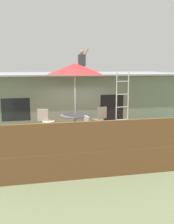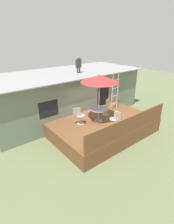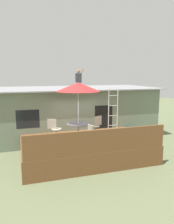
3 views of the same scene
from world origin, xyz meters
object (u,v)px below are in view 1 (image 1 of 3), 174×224
at_px(step_ladder, 122,101).
at_px(person_figure, 82,60).
at_px(patio_chair_right, 99,120).
at_px(patio_chair_left, 46,122).
at_px(patio_table, 75,119).
at_px(patio_chair_near, 86,130).
at_px(patio_umbrella, 75,69).

xyz_separation_m(step_ladder, person_figure, (-1.19, 2.10, 1.61)).
relative_size(person_figure, patio_chair_right, 1.21).
bearing_deg(patio_chair_left, patio_table, 0.00).
distance_m(patio_chair_right, patio_chair_near, 1.68).
distance_m(step_ladder, person_figure, 2.90).
bearing_deg(person_figure, step_ladder, -60.44).
distance_m(patio_umbrella, step_ladder, 2.46).
bearing_deg(patio_chair_right, patio_chair_near, 38.27).
distance_m(patio_umbrella, patio_chair_near, 2.17).
bearing_deg(patio_table, patio_chair_near, -81.74).
relative_size(patio_chair_left, patio_chair_near, 1.00).
distance_m(patio_table, patio_chair_near, 1.08).
distance_m(patio_umbrella, patio_chair_right, 2.17).
height_order(person_figure, patio_chair_right, person_figure).
bearing_deg(patio_table, patio_umbrella, 90.00).
distance_m(patio_table, patio_chair_right, 1.07).
height_order(person_figure, patio_chair_left, person_figure).
bearing_deg(person_figure, patio_table, -105.78).
bearing_deg(patio_chair_left, patio_chair_near, -29.58).
xyz_separation_m(patio_chair_right, patio_chair_near, (-0.83, -1.46, 0.00)).
bearing_deg(step_ladder, patio_table, -159.91).
relative_size(patio_table, step_ladder, 0.47).
height_order(step_ladder, person_figure, person_figure).
height_order(patio_umbrella, patio_chair_right, patio_umbrella).
xyz_separation_m(patio_umbrella, step_ladder, (1.99, 0.73, -1.25)).
relative_size(person_figure, patio_chair_near, 1.21).
xyz_separation_m(patio_table, person_figure, (0.80, 2.83, 2.12)).
xyz_separation_m(person_figure, patio_chair_near, (-0.65, -3.89, -2.25)).
relative_size(step_ladder, patio_chair_left, 2.39).
bearing_deg(patio_umbrella, patio_chair_near, -81.74).
bearing_deg(patio_chair_near, step_ladder, -54.05).
distance_m(person_figure, patio_chair_near, 4.54).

